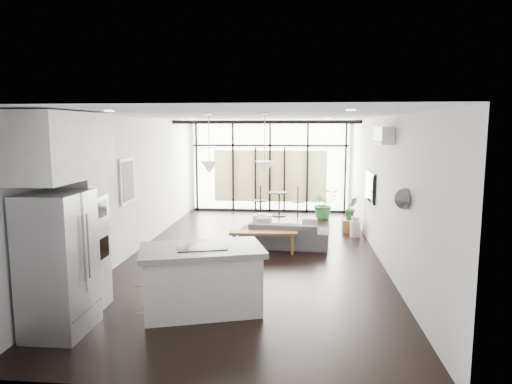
% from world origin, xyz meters
% --- Properties ---
extents(floor, '(5.00, 10.00, 0.00)m').
position_xyz_m(floor, '(0.00, 0.00, 0.00)').
color(floor, black).
rests_on(floor, ground).
extents(ceiling, '(5.00, 10.00, 0.00)m').
position_xyz_m(ceiling, '(0.00, 0.00, 2.80)').
color(ceiling, white).
rests_on(ceiling, ground).
extents(wall_left, '(0.02, 10.00, 2.80)m').
position_xyz_m(wall_left, '(-2.50, 0.00, 1.40)').
color(wall_left, silver).
rests_on(wall_left, ground).
extents(wall_right, '(0.02, 10.00, 2.80)m').
position_xyz_m(wall_right, '(2.50, 0.00, 1.40)').
color(wall_right, silver).
rests_on(wall_right, ground).
extents(wall_back, '(5.00, 0.02, 2.80)m').
position_xyz_m(wall_back, '(0.00, 5.00, 1.40)').
color(wall_back, silver).
rests_on(wall_back, ground).
extents(wall_front, '(5.00, 0.02, 2.80)m').
position_xyz_m(wall_front, '(0.00, -5.00, 1.40)').
color(wall_front, silver).
rests_on(wall_front, ground).
extents(glazing, '(5.00, 0.20, 2.80)m').
position_xyz_m(glazing, '(0.00, 4.88, 1.40)').
color(glazing, black).
rests_on(glazing, ground).
extents(skylight, '(4.70, 1.90, 0.06)m').
position_xyz_m(skylight, '(0.00, 4.00, 2.77)').
color(skylight, white).
rests_on(skylight, ceiling).
extents(neighbour_building, '(3.50, 0.02, 1.60)m').
position_xyz_m(neighbour_building, '(0.00, 4.95, 1.10)').
color(neighbour_building, beige).
rests_on(neighbour_building, ground).
extents(island, '(1.92, 1.46, 0.93)m').
position_xyz_m(island, '(-0.45, -3.02, 0.46)').
color(island, silver).
rests_on(island, floor).
extents(cooktop, '(0.79, 0.64, 0.01)m').
position_xyz_m(cooktop, '(-0.45, -3.02, 0.93)').
color(cooktop, black).
rests_on(cooktop, island).
extents(fridge, '(0.70, 0.87, 1.80)m').
position_xyz_m(fridge, '(-2.10, -3.85, 0.90)').
color(fridge, gray).
rests_on(fridge, floor).
extents(appliance_column, '(0.60, 0.63, 2.34)m').
position_xyz_m(appliance_column, '(-2.17, -3.10, 1.17)').
color(appliance_column, silver).
rests_on(appliance_column, floor).
extents(upper_cabinets, '(0.62, 1.75, 0.86)m').
position_xyz_m(upper_cabinets, '(-2.12, -3.50, 2.35)').
color(upper_cabinets, silver).
rests_on(upper_cabinets, wall_left).
extents(pendant_left, '(0.26, 0.26, 0.18)m').
position_xyz_m(pendant_left, '(-0.40, -2.65, 2.02)').
color(pendant_left, white).
rests_on(pendant_left, ceiling).
extents(pendant_right, '(0.26, 0.26, 0.18)m').
position_xyz_m(pendant_right, '(0.40, -2.65, 2.02)').
color(pendant_right, white).
rests_on(pendant_right, ceiling).
extents(sofa, '(1.96, 0.72, 0.75)m').
position_xyz_m(sofa, '(0.59, 0.63, 0.37)').
color(sofa, '#4C4C4E').
rests_on(sofa, floor).
extents(console_bench, '(1.44, 0.46, 0.45)m').
position_xyz_m(console_bench, '(0.17, 0.10, 0.23)').
color(console_bench, brown).
rests_on(console_bench, floor).
extents(pouf, '(0.59, 0.59, 0.40)m').
position_xyz_m(pouf, '(-0.02, 2.21, 0.20)').
color(pouf, beige).
rests_on(pouf, floor).
extents(crate, '(0.44, 0.44, 0.32)m').
position_xyz_m(crate, '(2.20, 2.18, 0.16)').
color(crate, brown).
rests_on(crate, floor).
extents(plant_tall, '(1.05, 1.09, 0.68)m').
position_xyz_m(plant_tall, '(1.61, 3.89, 0.34)').
color(plant_tall, '#276E2D').
rests_on(plant_tall, floor).
extents(plant_crate, '(0.44, 0.64, 0.26)m').
position_xyz_m(plant_crate, '(2.20, 2.18, 0.45)').
color(plant_crate, '#276E2D').
rests_on(plant_crate, crate).
extents(milk_can, '(0.26, 0.26, 0.49)m').
position_xyz_m(milk_can, '(2.25, 1.72, 0.24)').
color(milk_can, beige).
rests_on(milk_can, floor).
extents(bistro_set, '(1.61, 0.69, 0.76)m').
position_xyz_m(bistro_set, '(0.32, 4.15, 0.38)').
color(bistro_set, black).
rests_on(bistro_set, floor).
extents(tv, '(0.05, 1.10, 0.65)m').
position_xyz_m(tv, '(2.46, 1.00, 1.30)').
color(tv, black).
rests_on(tv, wall_right).
extents(ac_unit, '(0.22, 0.90, 0.30)m').
position_xyz_m(ac_unit, '(2.38, -0.80, 2.45)').
color(ac_unit, white).
rests_on(ac_unit, wall_right).
extents(framed_art, '(0.04, 0.70, 0.90)m').
position_xyz_m(framed_art, '(-2.47, -0.50, 1.55)').
color(framed_art, black).
rests_on(framed_art, wall_left).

